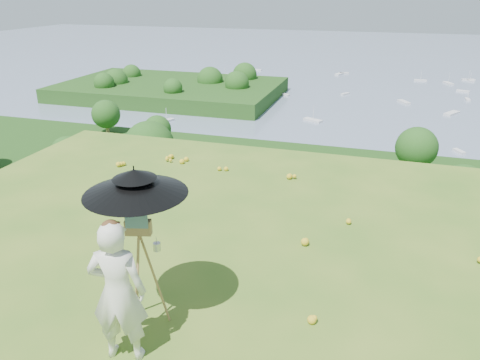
% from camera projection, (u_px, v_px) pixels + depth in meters
% --- Properties ---
extents(ground, '(14.00, 14.00, 0.00)m').
position_uv_depth(ground, '(215.00, 297.00, 6.92)').
color(ground, '#3F6D1F').
rests_on(ground, ground).
extents(forest_slope, '(140.00, 56.00, 22.00)m').
position_uv_depth(forest_slope, '(335.00, 330.00, 48.90)').
color(forest_slope, '#183C10').
rests_on(forest_slope, bay_water).
extents(shoreline_tier, '(170.00, 28.00, 8.00)m').
position_uv_depth(shoreline_tier, '(357.00, 221.00, 86.90)').
color(shoreline_tier, '#6C6456').
rests_on(shoreline_tier, bay_water).
extents(bay_water, '(700.00, 700.00, 0.00)m').
position_uv_depth(bay_water, '(382.00, 70.00, 231.83)').
color(bay_water, slate).
rests_on(bay_water, ground).
extents(peninsula, '(90.00, 60.00, 12.00)m').
position_uv_depth(peninsula, '(170.00, 83.00, 175.32)').
color(peninsula, '#183C10').
rests_on(peninsula, bay_water).
extents(slope_trees, '(110.00, 50.00, 6.00)m').
position_uv_depth(slope_trees, '(347.00, 210.00, 43.56)').
color(slope_trees, '#214D17').
rests_on(slope_trees, forest_slope).
extents(harbor_town, '(110.00, 22.00, 5.00)m').
position_uv_depth(harbor_town, '(360.00, 189.00, 84.42)').
color(harbor_town, silver).
rests_on(harbor_town, shoreline_tier).
extents(moored_boats, '(140.00, 140.00, 0.70)m').
position_uv_depth(moored_boats, '(339.00, 103.00, 165.35)').
color(moored_boats, silver).
rests_on(moored_boats, bay_water).
extents(wildflowers, '(10.00, 10.50, 0.12)m').
position_uv_depth(wildflowers, '(220.00, 284.00, 7.12)').
color(wildflowers, gold).
rests_on(wildflowers, ground).
extents(painter, '(0.76, 0.59, 1.87)m').
position_uv_depth(painter, '(118.00, 292.00, 5.49)').
color(painter, silver).
rests_on(painter, ground).
extents(field_easel, '(0.80, 0.80, 1.72)m').
position_uv_depth(field_easel, '(142.00, 270.00, 6.06)').
color(field_easel, olive).
rests_on(field_easel, ground).
extents(sun_umbrella, '(1.41, 1.41, 0.88)m').
position_uv_depth(sun_umbrella, '(136.00, 199.00, 5.71)').
color(sun_umbrella, black).
rests_on(sun_umbrella, field_easel).
extents(painter_cap, '(0.25, 0.29, 0.10)m').
position_uv_depth(painter_cap, '(110.00, 226.00, 5.15)').
color(painter_cap, '#D77682').
rests_on(painter_cap, painter).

